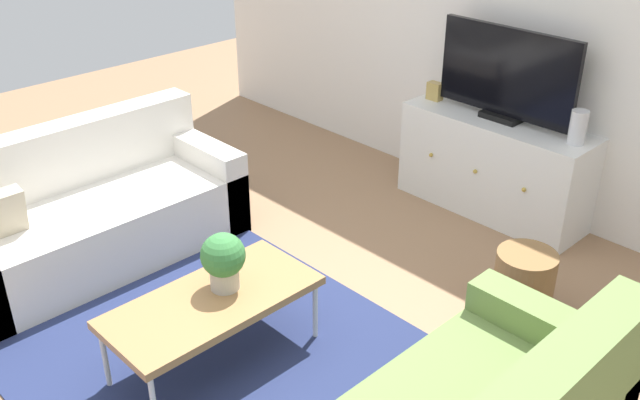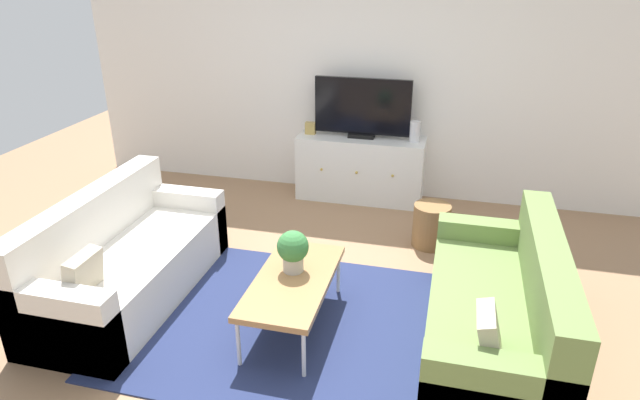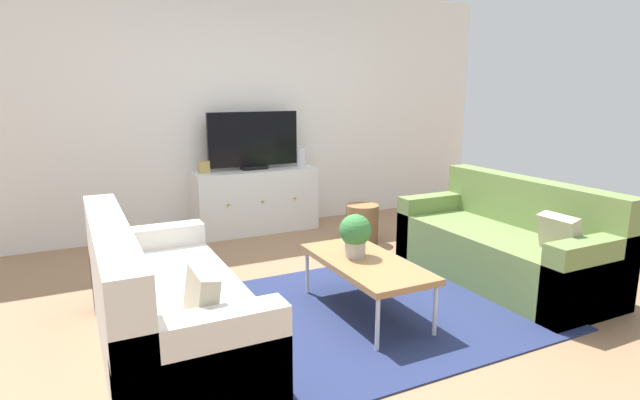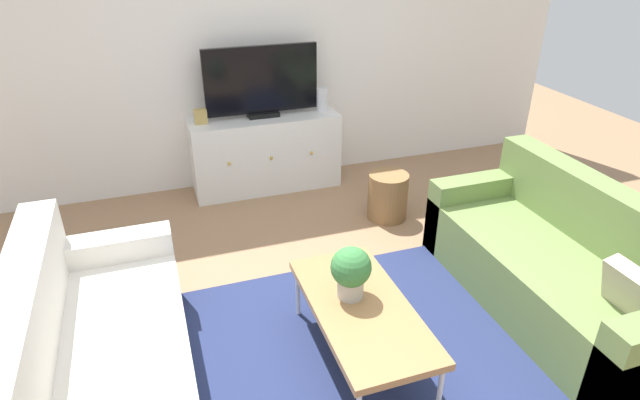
# 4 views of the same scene
# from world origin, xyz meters

# --- Properties ---
(ground_plane) EXTENTS (10.00, 10.00, 0.00)m
(ground_plane) POSITION_xyz_m (0.00, 0.00, 0.00)
(ground_plane) COLOR #997251
(wall_back) EXTENTS (6.40, 0.12, 2.70)m
(wall_back) POSITION_xyz_m (0.00, 2.55, 1.35)
(wall_back) COLOR white
(wall_back) RESTS_ON ground_plane
(area_rug) EXTENTS (2.50, 1.90, 0.01)m
(area_rug) POSITION_xyz_m (0.00, -0.15, 0.01)
(area_rug) COLOR navy
(area_rug) RESTS_ON ground_plane
(couch_left_side) EXTENTS (0.81, 1.85, 0.84)m
(couch_left_side) POSITION_xyz_m (-1.43, -0.10, 0.29)
(couch_left_side) COLOR silver
(couch_left_side) RESTS_ON ground_plane
(couch_right_side) EXTENTS (0.81, 1.85, 0.84)m
(couch_right_side) POSITION_xyz_m (1.43, -0.10, 0.29)
(couch_right_side) COLOR olive
(couch_right_side) RESTS_ON ground_plane
(coffee_table) EXTENTS (0.52, 1.09, 0.40)m
(coffee_table) POSITION_xyz_m (-0.01, -0.17, 0.37)
(coffee_table) COLOR #A37547
(coffee_table) RESTS_ON ground_plane
(potted_plant) EXTENTS (0.23, 0.23, 0.31)m
(potted_plant) POSITION_xyz_m (-0.04, -0.06, 0.58)
(potted_plant) COLOR #B7B2A8
(potted_plant) RESTS_ON coffee_table
(tv_console) EXTENTS (1.37, 0.47, 0.71)m
(tv_console) POSITION_xyz_m (0.03, 2.27, 0.35)
(tv_console) COLOR white
(tv_console) RESTS_ON ground_plane
(flat_screen_tv) EXTENTS (1.03, 0.16, 0.63)m
(flat_screen_tv) POSITION_xyz_m (0.03, 2.29, 1.02)
(flat_screen_tv) COLOR black
(flat_screen_tv) RESTS_ON tv_console
(glass_vase) EXTENTS (0.11, 0.11, 0.22)m
(glass_vase) POSITION_xyz_m (0.60, 2.27, 0.82)
(glass_vase) COLOR silver
(glass_vase) RESTS_ON tv_console
(mantel_clock) EXTENTS (0.11, 0.07, 0.13)m
(mantel_clock) POSITION_xyz_m (-0.54, 2.27, 0.77)
(mantel_clock) COLOR tan
(mantel_clock) RESTS_ON tv_console
(wicker_basket) EXTENTS (0.34, 0.34, 0.41)m
(wicker_basket) POSITION_xyz_m (0.87, 1.34, 0.20)
(wicker_basket) COLOR olive
(wicker_basket) RESTS_ON ground_plane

